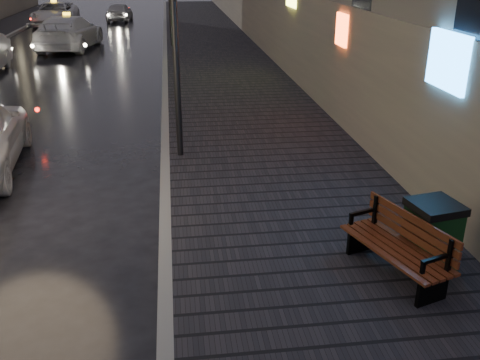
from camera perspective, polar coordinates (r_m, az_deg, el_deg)
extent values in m
plane|color=black|center=(7.26, -20.28, -15.63)|extent=(120.00, 120.00, 0.00)
cube|color=black|center=(26.98, -2.75, 13.72)|extent=(4.60, 58.00, 0.15)
cube|color=slate|center=(26.90, -8.00, 13.50)|extent=(0.20, 58.00, 0.15)
cylinder|color=black|center=(11.68, -6.91, 14.33)|extent=(0.14, 0.14, 5.00)
cube|color=black|center=(7.50, 19.81, -10.96)|extent=(0.48, 0.21, 0.39)
cube|color=black|center=(7.47, 21.35, -8.25)|extent=(0.07, 0.07, 0.69)
cube|color=black|center=(7.23, 20.03, -7.95)|extent=(0.41, 0.18, 0.05)
cube|color=black|center=(8.41, 12.81, -6.21)|extent=(0.48, 0.21, 0.39)
cube|color=black|center=(8.38, 14.18, -3.81)|extent=(0.07, 0.07, 0.69)
cube|color=black|center=(8.17, 12.82, -3.39)|extent=(0.41, 0.18, 0.05)
cube|color=#45220E|center=(7.82, 16.26, -7.05)|extent=(1.14, 1.87, 0.04)
cube|color=#45220E|center=(7.84, 17.79, -4.81)|extent=(0.59, 1.69, 0.39)
cube|color=black|center=(8.22, 19.68, -5.82)|extent=(0.71, 0.71, 0.89)
cube|color=black|center=(8.00, 20.15, -2.67)|extent=(0.76, 0.76, 0.11)
imported|color=silver|center=(28.74, -17.80, 14.76)|extent=(3.02, 5.89, 1.64)
imported|color=silver|center=(39.28, -19.11, 16.41)|extent=(2.51, 5.37, 1.49)
imported|color=#9A99A1|center=(40.57, -12.75, 17.09)|extent=(1.81, 3.85, 1.28)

